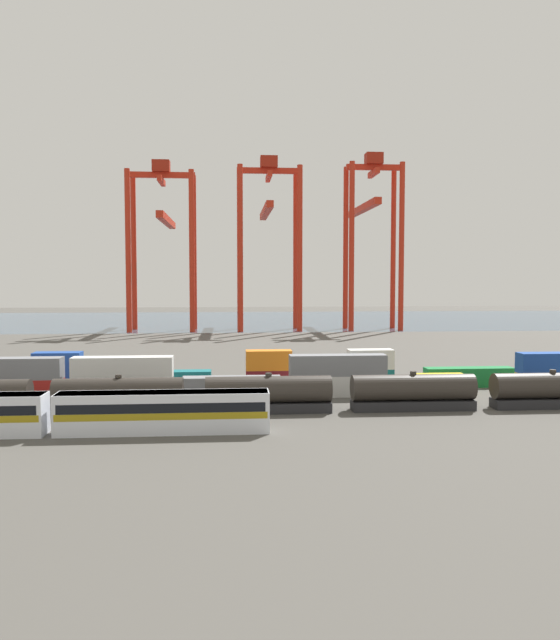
{
  "coord_description": "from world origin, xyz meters",
  "views": [
    {
      "loc": [
        -0.26,
        -83.84,
        14.63
      ],
      "look_at": [
        8.62,
        28.31,
        7.38
      ],
      "focal_mm": 35.78,
      "sensor_mm": 36.0,
      "label": 1
    }
  ],
  "objects_px": {
    "shipping_container_2": "(123,389)",
    "gantry_crane_east": "(371,225)",
    "freight_tank_row": "(269,394)",
    "shipping_container_0": "(11,390)",
    "passenger_train": "(51,412)",
    "gantry_crane_central": "(268,226)",
    "gantry_crane_west": "(163,230)",
    "shipping_container_8": "(541,383)"
  },
  "relations": [
    {
      "from": "gantry_crane_west",
      "to": "shipping_container_8",
      "type": "bearing_deg",
      "value": -61.27
    },
    {
      "from": "freight_tank_row",
      "to": "gantry_crane_east",
      "type": "height_order",
      "value": "gantry_crane_east"
    },
    {
      "from": "shipping_container_0",
      "to": "shipping_container_8",
      "type": "distance_m",
      "value": 66.12
    },
    {
      "from": "shipping_container_2",
      "to": "gantry_crane_west",
      "type": "xyz_separation_m",
      "value": [
        -5.86,
        107.2,
        27.25
      ]
    },
    {
      "from": "freight_tank_row",
      "to": "shipping_container_2",
      "type": "distance_m",
      "value": 19.5
    },
    {
      "from": "passenger_train",
      "to": "gantry_crane_east",
      "type": "relative_size",
      "value": 0.81
    },
    {
      "from": "freight_tank_row",
      "to": "gantry_crane_east",
      "type": "bearing_deg",
      "value": 72.28
    },
    {
      "from": "shipping_container_2",
      "to": "gantry_crane_east",
      "type": "bearing_deg",
      "value": 63.1
    },
    {
      "from": "passenger_train",
      "to": "gantry_crane_west",
      "type": "xyz_separation_m",
      "value": [
        -2.05,
        124.72,
        26.4
      ]
    },
    {
      "from": "freight_tank_row",
      "to": "gantry_crane_central",
      "type": "xyz_separation_m",
      "value": [
        7.04,
        116.04,
        27.74
      ]
    },
    {
      "from": "passenger_train",
      "to": "gantry_crane_central",
      "type": "relative_size",
      "value": 0.83
    },
    {
      "from": "gantry_crane_west",
      "to": "gantry_crane_east",
      "type": "distance_m",
      "value": 60.29
    },
    {
      "from": "shipping_container_0",
      "to": "shipping_container_2",
      "type": "distance_m",
      "value": 13.22
    },
    {
      "from": "passenger_train",
      "to": "gantry_crane_east",
      "type": "bearing_deg",
      "value": 64.98
    },
    {
      "from": "freight_tank_row",
      "to": "shipping_container_8",
      "type": "bearing_deg",
      "value": 14.3
    },
    {
      "from": "passenger_train",
      "to": "gantry_crane_east",
      "type": "height_order",
      "value": "gantry_crane_east"
    },
    {
      "from": "shipping_container_8",
      "to": "gantry_crane_central",
      "type": "bearing_deg",
      "value": 104.99
    },
    {
      "from": "shipping_container_2",
      "to": "shipping_container_8",
      "type": "height_order",
      "value": "same"
    },
    {
      "from": "passenger_train",
      "to": "gantry_crane_west",
      "type": "bearing_deg",
      "value": 90.94
    },
    {
      "from": "freight_tank_row",
      "to": "gantry_crane_west",
      "type": "xyz_separation_m",
      "value": [
        -23.09,
        116.29,
        26.49
      ]
    },
    {
      "from": "shipping_container_8",
      "to": "gantry_crane_central",
      "type": "xyz_separation_m",
      "value": [
        -28.63,
        106.95,
        28.5
      ]
    },
    {
      "from": "shipping_container_2",
      "to": "gantry_crane_central",
      "type": "bearing_deg",
      "value": 77.22
    },
    {
      "from": "gantry_crane_west",
      "to": "shipping_container_2",
      "type": "bearing_deg",
      "value": -86.87
    },
    {
      "from": "passenger_train",
      "to": "gantry_crane_central",
      "type": "height_order",
      "value": "gantry_crane_central"
    },
    {
      "from": "freight_tank_row",
      "to": "shipping_container_0",
      "type": "distance_m",
      "value": 31.79
    },
    {
      "from": "shipping_container_0",
      "to": "gantry_crane_east",
      "type": "height_order",
      "value": "gantry_crane_east"
    },
    {
      "from": "shipping_container_8",
      "to": "gantry_crane_east",
      "type": "height_order",
      "value": "gantry_crane_east"
    },
    {
      "from": "gantry_crane_central",
      "to": "shipping_container_2",
      "type": "bearing_deg",
      "value": -102.78
    },
    {
      "from": "freight_tank_row",
      "to": "shipping_container_2",
      "type": "bearing_deg",
      "value": 152.19
    },
    {
      "from": "gantry_crane_central",
      "to": "shipping_container_8",
      "type": "bearing_deg",
      "value": -75.01
    },
    {
      "from": "shipping_container_2",
      "to": "gantry_crane_central",
      "type": "distance_m",
      "value": 113.31
    },
    {
      "from": "shipping_container_8",
      "to": "gantry_crane_central",
      "type": "distance_m",
      "value": 114.33
    },
    {
      "from": "passenger_train",
      "to": "shipping_container_8",
      "type": "distance_m",
      "value": 59.36
    },
    {
      "from": "shipping_container_8",
      "to": "gantry_crane_west",
      "type": "height_order",
      "value": "gantry_crane_west"
    },
    {
      "from": "freight_tank_row",
      "to": "shipping_container_0",
      "type": "relative_size",
      "value": 6.49
    },
    {
      "from": "shipping_container_2",
      "to": "gantry_crane_central",
      "type": "relative_size",
      "value": 0.25
    },
    {
      "from": "gantry_crane_central",
      "to": "gantry_crane_east",
      "type": "relative_size",
      "value": 0.97
    },
    {
      "from": "shipping_container_0",
      "to": "gantry_crane_central",
      "type": "height_order",
      "value": "gantry_crane_central"
    },
    {
      "from": "passenger_train",
      "to": "gantry_crane_west",
      "type": "distance_m",
      "value": 127.5
    },
    {
      "from": "freight_tank_row",
      "to": "gantry_crane_central",
      "type": "relative_size",
      "value": 1.59
    },
    {
      "from": "shipping_container_0",
      "to": "gantry_crane_west",
      "type": "bearing_deg",
      "value": 86.07
    },
    {
      "from": "freight_tank_row",
      "to": "gantry_crane_central",
      "type": "distance_m",
      "value": 119.52
    }
  ]
}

